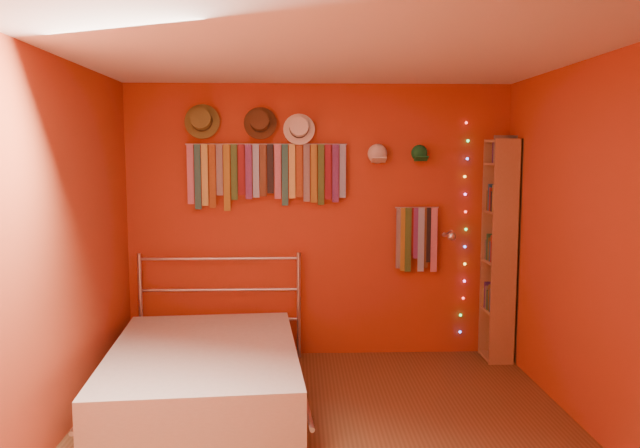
{
  "coord_description": "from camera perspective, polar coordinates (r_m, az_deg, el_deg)",
  "views": [
    {
      "loc": [
        -0.2,
        -3.95,
        1.86
      ],
      "look_at": [
        -0.02,
        0.9,
        1.32
      ],
      "focal_mm": 35.0,
      "sensor_mm": 36.0,
      "label": 1
    }
  ],
  "objects": [
    {
      "name": "tie_rack",
      "position": [
        5.65,
        -4.98,
        4.8
      ],
      "size": [
        1.45,
        0.03,
        0.6
      ],
      "color": "#B9B9BE",
      "rests_on": "back_wall"
    },
    {
      "name": "small_tie_rack",
      "position": [
        5.79,
        8.83,
        -1.14
      ],
      "size": [
        0.4,
        0.03,
        0.6
      ],
      "color": "#B9B9BE",
      "rests_on": "back_wall"
    },
    {
      "name": "ground",
      "position": [
        4.37,
        0.75,
        -18.84
      ],
      "size": [
        3.5,
        3.5,
        0.0
      ],
      "primitive_type": "plane",
      "color": "brown",
      "rests_on": "ground"
    },
    {
      "name": "ceiling",
      "position": [
        4.01,
        0.81,
        15.51
      ],
      "size": [
        3.5,
        3.5,
        0.02
      ],
      "primitive_type": "cube",
      "color": "white",
      "rests_on": "back_wall"
    },
    {
      "name": "fairy_lights",
      "position": [
        5.91,
        13.09,
        -0.48
      ],
      "size": [
        0.05,
        0.02,
        1.97
      ],
      "color": "#FF3333",
      "rests_on": "back_wall"
    },
    {
      "name": "right_wall",
      "position": [
        4.45,
        23.93,
        -2.1
      ],
      "size": [
        0.02,
        3.5,
        2.5
      ],
      "primitive_type": "cube",
      "color": "#943417",
      "rests_on": "ground"
    },
    {
      "name": "cap_green",
      "position": [
        5.76,
        9.07,
        6.42
      ],
      "size": [
        0.16,
        0.2,
        0.16
      ],
      "color": "#16652C",
      "rests_on": "back_wall"
    },
    {
      "name": "fedora_white",
      "position": [
        5.61,
        -1.93,
        8.76
      ],
      "size": [
        0.28,
        0.15,
        0.28
      ],
      "rotation": [
        1.36,
        0.0,
        0.0
      ],
      "color": "white",
      "rests_on": "back_wall"
    },
    {
      "name": "bookshelf",
      "position": [
        5.85,
        16.45,
        -2.21
      ],
      "size": [
        0.25,
        0.34,
        2.0
      ],
      "color": "olive",
      "rests_on": "ground"
    },
    {
      "name": "fedora_olive",
      "position": [
        5.68,
        -10.79,
        9.31
      ],
      "size": [
        0.31,
        0.17,
        0.31
      ],
      "rotation": [
        1.36,
        0.0,
        0.0
      ],
      "color": "brown",
      "rests_on": "back_wall"
    },
    {
      "name": "back_wall",
      "position": [
        5.74,
        -0.09,
        0.23
      ],
      "size": [
        3.5,
        0.02,
        2.5
      ],
      "primitive_type": "cube",
      "color": "#943417",
      "rests_on": "ground"
    },
    {
      "name": "fedora_brown",
      "position": [
        5.62,
        -5.51,
        9.27
      ],
      "size": [
        0.29,
        0.16,
        0.29
      ],
      "rotation": [
        1.36,
        0.0,
        0.0
      ],
      "color": "#4C301B",
      "rests_on": "back_wall"
    },
    {
      "name": "bed",
      "position": [
        4.92,
        -10.55,
        -13.18
      ],
      "size": [
        1.62,
        2.07,
        0.98
      ],
      "rotation": [
        0.0,
        0.0,
        0.08
      ],
      "color": "#B9B9BE",
      "rests_on": "ground"
    },
    {
      "name": "left_wall",
      "position": [
        4.29,
        -23.28,
        -2.37
      ],
      "size": [
        0.02,
        3.5,
        2.5
      ],
      "primitive_type": "cube",
      "color": "#943417",
      "rests_on": "ground"
    },
    {
      "name": "reading_lamp",
      "position": [
        5.66,
        11.85,
        -1.06
      ],
      "size": [
        0.08,
        0.33,
        0.1
      ],
      "color": "#B9B9BE",
      "rests_on": "back_wall"
    },
    {
      "name": "cap_white",
      "position": [
        5.7,
        5.27,
        6.4
      ],
      "size": [
        0.18,
        0.22,
        0.18
      ],
      "color": "silver",
      "rests_on": "back_wall"
    }
  ]
}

